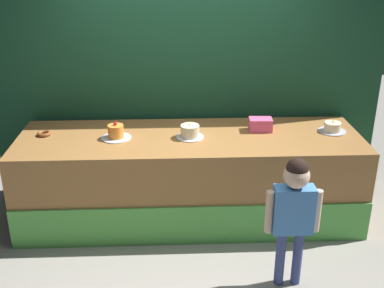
% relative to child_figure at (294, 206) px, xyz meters
% --- Properties ---
extents(ground_plane, '(12.00, 12.00, 0.00)m').
position_rel_child_figure_xyz_m(ground_plane, '(-0.76, 0.59, -0.74)').
color(ground_plane, gray).
extents(stage_platform, '(3.34, 1.03, 0.89)m').
position_rel_child_figure_xyz_m(stage_platform, '(-0.76, 1.09, -0.30)').
color(stage_platform, '#9E6B38').
rests_on(stage_platform, ground_plane).
extents(curtain_backdrop, '(4.13, 0.08, 2.67)m').
position_rel_child_figure_xyz_m(curtain_backdrop, '(-0.76, 1.70, 0.60)').
color(curtain_backdrop, '#19472D').
rests_on(curtain_backdrop, ground_plane).
extents(child_figure, '(0.44, 0.20, 1.14)m').
position_rel_child_figure_xyz_m(child_figure, '(0.00, 0.00, 0.00)').
color(child_figure, '#3F4C8C').
rests_on(child_figure, ground_plane).
extents(pink_box, '(0.23, 0.16, 0.13)m').
position_rel_child_figure_xyz_m(pink_box, '(-0.06, 1.23, 0.21)').
color(pink_box, '#ED578C').
rests_on(pink_box, stage_platform).
extents(donut, '(0.14, 0.14, 0.04)m').
position_rel_child_figure_xyz_m(donut, '(-2.18, 1.19, 0.17)').
color(donut, brown).
rests_on(donut, stage_platform).
extents(cake_left, '(0.29, 0.29, 0.17)m').
position_rel_child_figure_xyz_m(cake_left, '(-1.47, 1.08, 0.21)').
color(cake_left, silver).
rests_on(cake_left, stage_platform).
extents(cake_center, '(0.27, 0.27, 0.17)m').
position_rel_child_figure_xyz_m(cake_center, '(-0.76, 1.07, 0.21)').
color(cake_center, silver).
rests_on(cake_center, stage_platform).
extents(cake_right, '(0.27, 0.27, 0.13)m').
position_rel_child_figure_xyz_m(cake_right, '(0.65, 1.17, 0.19)').
color(cake_right, silver).
rests_on(cake_right, stage_platform).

